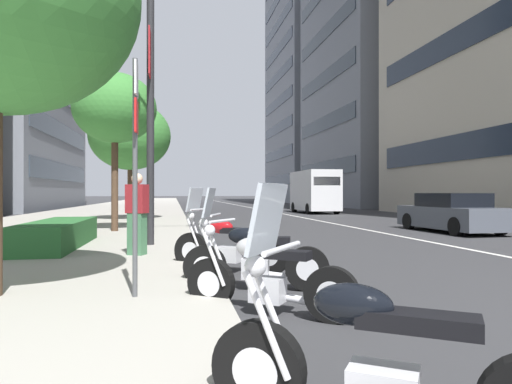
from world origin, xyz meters
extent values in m
cube|color=#A39E93|center=(30.00, 11.17, 0.07)|extent=(160.00, 9.26, 0.15)
cube|color=silver|center=(35.00, 0.00, 0.00)|extent=(110.00, 0.16, 0.01)
cylinder|color=black|center=(0.40, 6.67, 0.30)|extent=(0.43, 0.57, 0.60)
cylinder|color=silver|center=(0.40, 6.67, 0.30)|extent=(0.27, 0.32, 0.30)
cube|color=black|center=(-0.12, 5.88, 0.70)|extent=(0.54, 0.65, 0.10)
ellipsoid|color=black|center=(0.07, 6.18, 0.76)|extent=(0.45, 0.52, 0.24)
cylinder|color=silver|center=(0.29, 6.64, 0.61)|extent=(0.21, 0.29, 0.64)
cylinder|color=silver|center=(0.41, 6.56, 0.61)|extent=(0.21, 0.29, 0.64)
cylinder|color=silver|center=(0.31, 6.53, 1.06)|extent=(0.52, 0.36, 0.04)
sphere|color=silver|center=(0.41, 6.68, 0.94)|extent=(0.14, 0.14, 0.14)
cube|color=#B2BCC6|center=(0.36, 6.62, 1.24)|extent=(0.43, 0.34, 0.44)
cylinder|color=black|center=(3.13, 6.74, 0.30)|extent=(0.45, 0.57, 0.61)
cylinder|color=silver|center=(3.13, 6.74, 0.30)|extent=(0.28, 0.32, 0.30)
cylinder|color=black|center=(2.27, 5.51, 0.30)|extent=(0.45, 0.57, 0.61)
cylinder|color=silver|center=(2.27, 5.51, 0.30)|extent=(0.28, 0.32, 0.30)
cube|color=silver|center=(2.70, 6.12, 0.29)|extent=(0.43, 0.46, 0.28)
cube|color=black|center=(2.59, 5.98, 0.70)|extent=(0.55, 0.65, 0.10)
ellipsoid|color=#B2B2B7|center=(2.79, 6.26, 0.76)|extent=(0.46, 0.51, 0.24)
cylinder|color=silver|center=(3.02, 6.71, 0.61)|extent=(0.22, 0.28, 0.64)
cylinder|color=silver|center=(3.14, 6.63, 0.61)|extent=(0.22, 0.28, 0.64)
cylinder|color=silver|center=(3.03, 6.61, 1.06)|extent=(0.51, 0.37, 0.04)
sphere|color=silver|center=(3.14, 6.75, 0.94)|extent=(0.14, 0.14, 0.14)
cylinder|color=silver|center=(2.65, 5.81, 0.18)|extent=(0.47, 0.61, 0.16)
cylinder|color=black|center=(4.28, 6.73, 0.32)|extent=(0.30, 0.64, 0.63)
cylinder|color=silver|center=(4.28, 6.73, 0.32)|extent=(0.22, 0.34, 0.32)
cylinder|color=black|center=(3.83, 5.31, 0.32)|extent=(0.30, 0.64, 0.63)
cylinder|color=silver|center=(3.83, 5.31, 0.32)|extent=(0.22, 0.34, 0.32)
cube|color=silver|center=(4.05, 6.02, 0.30)|extent=(0.36, 0.44, 0.28)
cube|color=black|center=(4.00, 5.85, 0.72)|extent=(0.40, 0.68, 0.10)
ellipsoid|color=black|center=(4.10, 6.18, 0.78)|extent=(0.37, 0.51, 0.24)
cylinder|color=silver|center=(4.18, 6.68, 0.62)|extent=(0.14, 0.32, 0.64)
cylinder|color=silver|center=(4.32, 6.64, 0.62)|extent=(0.14, 0.32, 0.64)
cylinder|color=silver|center=(4.23, 6.58, 1.08)|extent=(0.58, 0.21, 0.04)
sphere|color=silver|center=(4.28, 6.75, 0.96)|extent=(0.14, 0.14, 0.14)
cube|color=#B2BCC6|center=(4.26, 6.68, 1.26)|extent=(0.46, 0.25, 0.44)
cylinder|color=silver|center=(4.10, 5.71, 0.19)|extent=(0.29, 0.68, 0.16)
cylinder|color=black|center=(5.96, 6.86, 0.34)|extent=(0.47, 0.63, 0.68)
cylinder|color=silver|center=(5.96, 6.86, 0.34)|extent=(0.29, 0.35, 0.34)
cylinder|color=black|center=(5.12, 5.57, 0.34)|extent=(0.47, 0.63, 0.68)
cylinder|color=silver|center=(5.12, 5.57, 0.34)|extent=(0.29, 0.35, 0.34)
cube|color=silver|center=(5.54, 6.22, 0.32)|extent=(0.43, 0.46, 0.28)
cube|color=black|center=(5.44, 6.06, 0.74)|extent=(0.53, 0.66, 0.10)
ellipsoid|color=#AD1116|center=(5.63, 6.36, 0.80)|extent=(0.45, 0.52, 0.24)
cylinder|color=silver|center=(5.85, 6.83, 0.64)|extent=(0.21, 0.29, 0.64)
cylinder|color=silver|center=(5.97, 6.75, 0.64)|extent=(0.21, 0.29, 0.64)
cylinder|color=silver|center=(5.87, 6.72, 1.10)|extent=(0.52, 0.36, 0.04)
sphere|color=silver|center=(5.97, 6.87, 0.98)|extent=(0.14, 0.14, 0.14)
cube|color=#B2BCC6|center=(5.92, 6.81, 1.28)|extent=(0.43, 0.34, 0.44)
cylinder|color=silver|center=(5.50, 5.90, 0.20)|extent=(0.45, 0.62, 0.16)
cube|color=#4C515B|center=(12.30, -2.60, 0.53)|extent=(4.39, 1.90, 0.75)
cube|color=black|center=(12.23, -2.60, 1.15)|extent=(2.24, 1.70, 0.49)
cylinder|color=black|center=(13.72, -1.75, 0.31)|extent=(0.62, 0.23, 0.62)
cylinder|color=black|center=(13.75, -3.39, 0.31)|extent=(0.62, 0.23, 0.62)
cylinder|color=black|center=(10.84, -1.81, 0.31)|extent=(0.62, 0.23, 0.62)
cylinder|color=black|center=(10.88, -3.45, 0.31)|extent=(0.62, 0.23, 0.62)
cube|color=silver|center=(27.80, -2.46, 1.57)|extent=(5.12, 2.18, 2.69)
cube|color=black|center=(25.27, -2.49, 2.16)|extent=(0.06, 1.79, 0.56)
cylinder|color=black|center=(29.53, -1.48, 0.36)|extent=(0.72, 0.27, 0.72)
cylinder|color=black|center=(29.55, -3.41, 0.36)|extent=(0.72, 0.27, 0.72)
cylinder|color=black|center=(26.06, -1.52, 0.36)|extent=(0.72, 0.27, 0.72)
cylinder|color=black|center=(26.08, -3.44, 0.36)|extent=(0.72, 0.27, 0.72)
cylinder|color=#47494C|center=(3.24, 7.64, 1.58)|extent=(0.06, 0.06, 2.87)
cube|color=silver|center=(3.24, 7.63, 2.77)|extent=(0.32, 0.02, 0.40)
cube|color=red|center=(3.24, 7.63, 2.32)|extent=(0.32, 0.02, 0.40)
cylinder|color=#232326|center=(8.81, 7.73, 4.60)|extent=(0.18, 0.18, 8.90)
cube|color=#B21E23|center=(8.46, 7.73, 4.68)|extent=(0.56, 0.03, 1.10)
cube|color=#B21E23|center=(9.16, 7.73, 4.68)|extent=(0.56, 0.03, 1.10)
cube|color=#28602D|center=(8.78, 9.84, 0.45)|extent=(4.11, 1.10, 0.59)
cylinder|color=#473323|center=(13.04, 9.08, 1.66)|extent=(0.22, 0.22, 3.02)
ellipsoid|color=#387A33|center=(13.04, 9.08, 4.18)|extent=(2.70, 2.70, 2.29)
cylinder|color=#473323|center=(19.55, 9.19, 1.41)|extent=(0.22, 0.22, 2.52)
ellipsoid|color=#387A33|center=(19.55, 9.19, 4.08)|extent=(3.77, 3.77, 3.21)
cube|color=#3F724C|center=(7.04, 7.91, 0.57)|extent=(0.36, 0.39, 0.84)
cube|color=maroon|center=(7.04, 7.91, 1.28)|extent=(0.41, 0.47, 0.58)
sphere|color=beige|center=(7.04, 7.91, 1.68)|extent=(0.23, 0.23, 0.23)
cube|color=#2D3842|center=(43.26, -8.50, 3.99)|extent=(16.65, 0.08, 1.50)
cube|color=#2D3842|center=(43.26, -8.50, 8.76)|extent=(16.65, 0.08, 1.50)
cube|color=#2D3842|center=(43.26, -8.50, 13.52)|extent=(16.65, 0.08, 1.50)
cube|color=#2D3842|center=(43.26, -8.50, 18.29)|extent=(16.65, 0.08, 1.50)
cube|color=gray|center=(65.10, -15.82, 20.75)|extent=(19.40, 14.56, 41.51)
cube|color=#232D3D|center=(65.10, -8.50, 3.32)|extent=(17.46, 0.08, 1.50)
cube|color=#232D3D|center=(65.10, -8.50, 7.29)|extent=(17.46, 0.08, 1.50)
cube|color=#232D3D|center=(65.10, -8.50, 11.25)|extent=(17.46, 0.08, 1.50)
cube|color=#232D3D|center=(65.10, -8.50, 15.22)|extent=(17.46, 0.08, 1.50)
cube|color=#232D3D|center=(65.10, -8.50, 19.19)|extent=(17.46, 0.08, 1.50)
cube|color=#232D3D|center=(65.10, -8.50, 23.15)|extent=(17.46, 0.08, 1.50)
cube|color=#232D3D|center=(65.10, -8.50, 27.12)|extent=(17.46, 0.08, 1.50)
cube|color=#2D3842|center=(39.86, 16.76, 3.22)|extent=(18.92, 0.08, 1.50)
cube|color=#2D3842|center=(39.86, 16.76, 6.69)|extent=(18.92, 0.08, 1.50)
cube|color=#2D3842|center=(39.86, 16.76, 10.16)|extent=(18.92, 0.08, 1.50)
cube|color=#2D3842|center=(39.86, 16.76, 13.62)|extent=(18.92, 0.08, 1.50)
cube|color=#2D3842|center=(39.86, 16.76, 17.09)|extent=(18.92, 0.08, 1.50)
camera|label=1|loc=(-2.38, 7.19, 1.40)|focal=31.77mm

